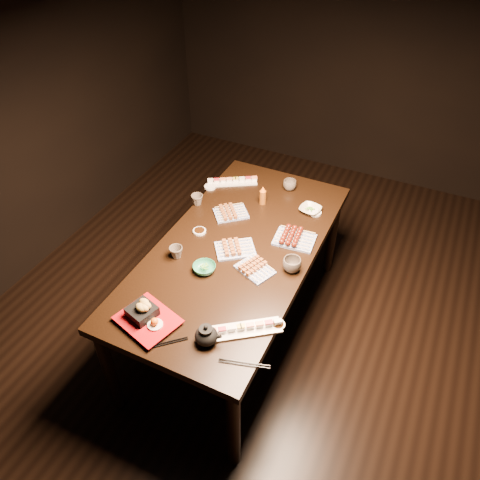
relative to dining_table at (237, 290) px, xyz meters
name	(u,v)px	position (x,y,z in m)	size (l,w,h in m)	color
ground	(264,355)	(0.26, -0.14, -0.38)	(5.00, 5.00, 0.00)	black
dining_table	(237,290)	(0.00, 0.00, 0.00)	(0.90, 1.80, 0.75)	black
sushi_platter_near	(246,328)	(0.31, -0.54, 0.40)	(0.36, 0.10, 0.04)	white
sushi_platter_far	(232,180)	(-0.33, 0.61, 0.40)	(0.34, 0.10, 0.04)	white
yakitori_plate_center	(235,247)	(0.00, -0.03, 0.40)	(0.23, 0.17, 0.06)	#828EB6
yakitori_plate_right	(255,267)	(0.18, -0.13, 0.40)	(0.20, 0.15, 0.05)	#828EB6
yakitori_plate_left	(231,211)	(-0.17, 0.28, 0.40)	(0.21, 0.15, 0.05)	#828EB6
tsukune_plate	(295,237)	(0.29, 0.21, 0.41)	(0.24, 0.18, 0.06)	#828EB6
edamame_bowl_green	(204,268)	(-0.08, -0.26, 0.40)	(0.13, 0.13, 0.04)	#287B55
edamame_bowl_cream	(310,210)	(0.28, 0.53, 0.39)	(0.14, 0.14, 0.03)	beige
tempura_tray	(147,315)	(-0.15, -0.71, 0.43)	(0.30, 0.24, 0.11)	black
teacup_near_left	(176,252)	(-0.28, -0.23, 0.41)	(0.08, 0.08, 0.07)	#4C433A
teacup_mid_right	(292,265)	(0.37, -0.04, 0.42)	(0.11, 0.11, 0.08)	#4C433A
teacup_far_left	(197,200)	(-0.43, 0.28, 0.41)	(0.08, 0.08, 0.07)	#4C433A
teacup_far_right	(290,185)	(0.07, 0.71, 0.41)	(0.09, 0.09, 0.07)	#4C433A
teapot	(206,334)	(0.17, -0.69, 0.43)	(0.13, 0.13, 0.11)	black
condiment_bottle	(263,195)	(-0.04, 0.48, 0.44)	(0.04, 0.04, 0.13)	brown
sauce_dish_west	(199,231)	(-0.27, 0.03, 0.38)	(0.08, 0.08, 0.01)	white
sauce_dish_east	(315,213)	(0.32, 0.52, 0.38)	(0.08, 0.08, 0.01)	white
sauce_dish_se	(278,325)	(0.45, -0.44, 0.38)	(0.07, 0.07, 0.01)	white
sauce_dish_nw	(210,187)	(-0.44, 0.49, 0.38)	(0.08, 0.08, 0.01)	white
chopsticks_near	(166,343)	(0.00, -0.78, 0.38)	(0.21, 0.02, 0.01)	black
chopsticks_se	(244,364)	(0.39, -0.73, 0.38)	(0.24, 0.02, 0.01)	black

